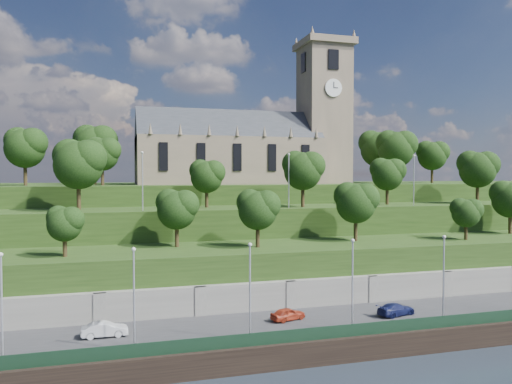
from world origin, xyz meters
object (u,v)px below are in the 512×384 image
object	(u,v)px
church	(255,142)
car_middle	(105,329)
car_left	(288,314)
car_right	(396,309)

from	to	relation	value
church	car_middle	size ratio (longest dim) A/B	9.46
car_left	car_right	bearing A→B (deg)	-113.48
car_middle	church	bearing A→B (deg)	-33.13
car_right	church	bearing A→B (deg)	-8.17
church	car_middle	xyz separation A→B (m)	(-25.23, -39.15, -19.85)
car_middle	car_right	bearing A→B (deg)	-92.56
church	car_middle	world-z (taller)	church
church	car_left	size ratio (longest dim) A/B	10.51
car_left	car_middle	xyz separation A→B (m)	(-17.67, -0.34, 0.05)
car_left	car_middle	size ratio (longest dim) A/B	0.90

